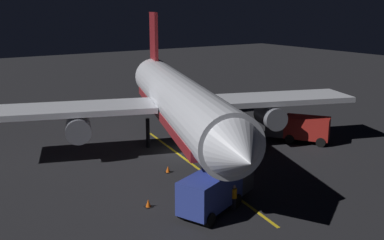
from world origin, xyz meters
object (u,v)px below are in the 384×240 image
catering_truck (301,129)px  ground_crew_worker (234,197)px  traffic_cone_near_right (148,204)px  airliner (178,101)px  traffic_cone_near_left (168,169)px  baggage_truck (215,190)px

catering_truck → ground_crew_worker: (14.97, 8.49, -0.41)m
ground_crew_worker → traffic_cone_near_right: (4.43, -3.43, -0.64)m
airliner → traffic_cone_near_right: (7.91, 9.07, -4.44)m
catering_truck → ground_crew_worker: catering_truck is taller
ground_crew_worker → traffic_cone_near_right: 5.64m
airliner → traffic_cone_near_left: size_ratio=63.79×
airliner → catering_truck: 12.64m
catering_truck → baggage_truck: bearing=25.9°
catering_truck → ground_crew_worker: size_ratio=3.48×
traffic_cone_near_left → traffic_cone_near_right: same height
airliner → catering_truck: airliner is taller
catering_truck → traffic_cone_near_right: (19.40, 5.06, -1.05)m
airliner → baggage_truck: (4.42, 11.74, -3.36)m
ground_crew_worker → airliner: bearing=-105.5°
airliner → catering_truck: (-11.50, 4.00, -3.39)m
airliner → traffic_cone_near_left: airliner is taller
catering_truck → ground_crew_worker: 17.22m
baggage_truck → traffic_cone_near_right: size_ratio=12.46×
airliner → traffic_cone_near_right: bearing=48.9°
catering_truck → ground_crew_worker: bearing=29.6°
airliner → baggage_truck: airliner is taller
ground_crew_worker → traffic_cone_near_left: ground_crew_worker is taller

